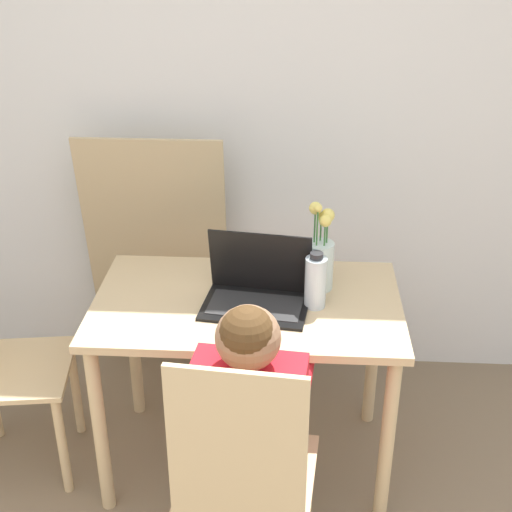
# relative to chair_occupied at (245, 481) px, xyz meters

# --- Properties ---
(wall_back) EXTENTS (6.40, 0.05, 2.50)m
(wall_back) POSITION_rel_chair_occupied_xyz_m (0.04, 1.38, 0.75)
(wall_back) COLOR white
(wall_back) RESTS_ON ground_plane
(dining_table) EXTENTS (1.10, 0.65, 0.74)m
(dining_table) POSITION_rel_chair_occupied_xyz_m (-0.04, 0.63, 0.14)
(dining_table) COLOR #D6B784
(dining_table) RESTS_ON ground_plane
(chair_occupied) EXTENTS (0.44, 0.44, 0.98)m
(chair_occupied) POSITION_rel_chair_occupied_xyz_m (0.00, 0.00, 0.00)
(chair_occupied) COLOR #D6B784
(chair_occupied) RESTS_ON ground_plane
(person_seated) EXTENTS (0.37, 0.45, 1.05)m
(person_seated) POSITION_rel_chair_occupied_xyz_m (0.01, 0.12, 0.17)
(person_seated) COLOR red
(person_seated) RESTS_ON ground_plane
(laptop) EXTENTS (0.40, 0.29, 0.25)m
(laptop) POSITION_rel_chair_occupied_xyz_m (0.00, 0.62, 0.30)
(laptop) COLOR black
(laptop) RESTS_ON dining_table
(flower_vase) EXTENTS (0.10, 0.10, 0.34)m
(flower_vase) POSITION_rel_chair_occupied_xyz_m (0.22, 0.74, 0.37)
(flower_vase) COLOR silver
(flower_vase) RESTS_ON dining_table
(water_bottle) EXTENTS (0.08, 0.08, 0.21)m
(water_bottle) POSITION_rel_chair_occupied_xyz_m (0.20, 0.61, 0.34)
(water_bottle) COLOR silver
(water_bottle) RESTS_ON dining_table
(cardboard_panel) EXTENTS (0.62, 0.18, 1.17)m
(cardboard_panel) POSITION_rel_chair_occupied_xyz_m (-0.48, 1.24, 0.09)
(cardboard_panel) COLOR tan
(cardboard_panel) RESTS_ON ground_plane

